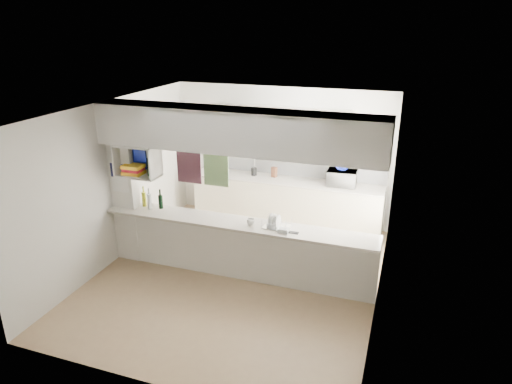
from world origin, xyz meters
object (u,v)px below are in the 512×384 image
at_px(bowl, 342,169).
at_px(wine_bottles, 147,200).
at_px(dish_rack, 277,222).
at_px(microwave, 342,178).

bearing_deg(bowl, wine_bottles, -143.14).
bearing_deg(bowl, dish_rack, -105.72).
height_order(dish_rack, wine_bottles, wine_bottles).
bearing_deg(bowl, microwave, -68.81).
distance_m(bowl, dish_rack, 2.20).
distance_m(microwave, dish_rack, 2.17).
bearing_deg(wine_bottles, bowl, 36.86).
height_order(microwave, bowl, bowl).
bearing_deg(wine_bottles, dish_rack, -1.07).
xyz_separation_m(microwave, bowl, (-0.01, 0.02, 0.17)).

